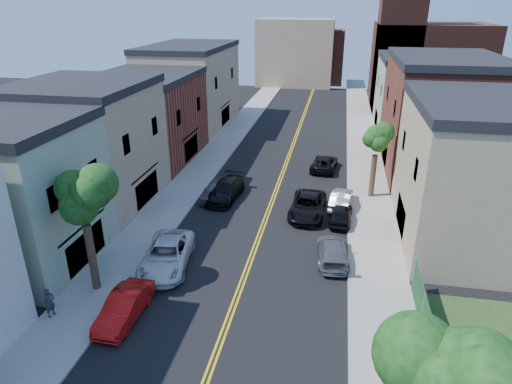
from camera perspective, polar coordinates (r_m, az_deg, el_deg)
The scene contains 29 objects.
sidewalk_left at distance 48.89m, azimuth -4.94°, elevation 5.50°, with size 3.20×100.00×0.15m, color gray.
sidewalk_right at distance 47.34m, azimuth 13.90°, elevation 4.28°, with size 3.20×100.00×0.15m, color gray.
curb_left at distance 48.47m, azimuth -2.93°, elevation 5.40°, with size 0.30×100.00×0.15m, color gray.
curb_right at distance 47.25m, azimuth 11.79°, elevation 4.45°, with size 0.30×100.00×0.15m, color gray.
bldg_left_palegrn at distance 29.98m, azimuth -29.12°, elevation -0.73°, with size 9.00×8.00×8.50m, color gray.
bldg_left_tan_near at distance 36.74m, azimuth -20.71°, elevation 5.24°, with size 9.00×10.00×9.00m, color #998466.
bldg_left_brick at distance 46.23m, azimuth -13.83°, elevation 8.93°, with size 9.00×12.00×8.00m, color brown.
bldg_left_tan_far at distance 58.82m, azimuth -8.38°, elevation 13.08°, with size 9.00×16.00×9.50m, color #998466.
bldg_right_tan at distance 32.03m, azimuth 26.73°, elevation 1.66°, with size 9.00×12.00×9.00m, color #998466.
bldg_right_brick at distance 44.93m, azimuth 22.47°, elevation 8.75°, with size 9.00×14.00×10.00m, color brown.
bldg_right_palegrn at distance 58.56m, azimuth 19.90°, elevation 11.42°, with size 9.00×12.00×8.50m, color gray.
church at distance 73.23m, azimuth 20.45°, elevation 15.89°, with size 16.20×14.20×22.60m.
backdrop_left at distance 87.72m, azimuth 5.04°, elevation 17.37°, with size 14.00×8.00×12.00m, color #998466.
backdrop_center at distance 91.49m, azimuth 7.89°, elevation 16.86°, with size 10.00×8.00×10.00m, color brown.
fence_right at distance 20.50m, azimuth 22.56°, elevation -21.50°, with size 0.04×15.00×1.90m, color #143F1E.
tree_left_mid at distance 24.16m, azimuth -21.71°, elevation 1.28°, with size 5.20×5.20×9.29m.
tree_right_corner at distance 12.12m, azimuth 24.48°, elevation -18.43°, with size 5.80×5.80×10.35m.
tree_right_far at distance 36.16m, azimuth 15.42°, elevation 7.73°, with size 4.40×4.40×8.03m.
red_sedan at distance 24.18m, azimuth -16.56°, elevation -13.95°, with size 1.51×4.32×1.42m, color red.
white_pickup at distance 27.73m, azimuth -11.40°, elevation -7.93°, with size 2.65×5.74×1.59m, color silver.
grey_car_left at distance 36.47m, azimuth -5.07°, elevation 0.28°, with size 1.77×4.40×1.50m, color #56595E.
black_car_left at distance 36.34m, azimuth -3.94°, elevation 0.26°, with size 2.14×5.28×1.53m, color black.
grey_car_right at distance 28.29m, azimuth 9.83°, elevation -7.42°, with size 1.89×4.64×1.35m, color #54565B.
black_car_right at distance 33.07m, azimuth 10.87°, elevation -2.75°, with size 1.59×3.94×1.34m, color black.
silver_car_right at distance 35.43m, azimuth 10.92°, elevation -0.89°, with size 1.47×4.22×1.39m, color #A5A8AD.
dark_car_right_far at distance 43.18m, azimuth 8.76°, elevation 3.68°, with size 2.16×4.69×1.30m, color black.
black_suv_lane at distance 33.73m, azimuth 6.65°, elevation -1.76°, with size 2.51×5.44×1.51m, color black.
pedestrian_left at distance 25.37m, azimuth -25.00°, elevation -12.73°, with size 0.59×0.39×1.62m, color #2C2A33.
pedestrian_right at distance 21.22m, azimuth 20.34°, elevation -19.75°, with size 0.80×0.62×1.64m, color #B41D1B.
Camera 1 is at (4.73, -4.82, 14.97)m, focal length 31.15 mm.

